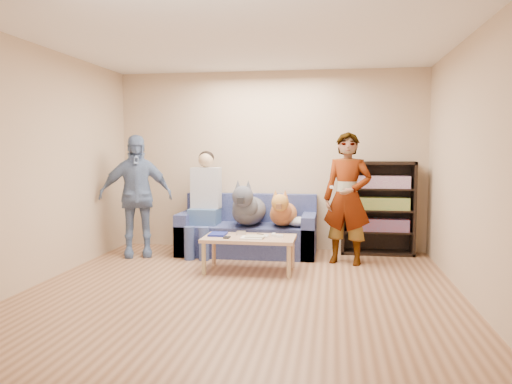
% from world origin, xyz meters
% --- Properties ---
extents(ground, '(5.00, 5.00, 0.00)m').
position_xyz_m(ground, '(0.00, 0.00, 0.00)').
color(ground, brown).
rests_on(ground, ground).
extents(ceiling, '(5.00, 5.00, 0.00)m').
position_xyz_m(ceiling, '(0.00, 0.00, 2.60)').
color(ceiling, white).
rests_on(ceiling, ground).
extents(wall_back, '(4.50, 0.00, 4.50)m').
position_xyz_m(wall_back, '(0.00, 2.50, 1.30)').
color(wall_back, tan).
rests_on(wall_back, ground).
extents(wall_front, '(4.50, 0.00, 4.50)m').
position_xyz_m(wall_front, '(0.00, -2.50, 1.30)').
color(wall_front, tan).
rests_on(wall_front, ground).
extents(wall_left, '(0.00, 5.00, 5.00)m').
position_xyz_m(wall_left, '(-2.25, 0.00, 1.30)').
color(wall_left, tan).
rests_on(wall_left, ground).
extents(wall_right, '(0.00, 5.00, 5.00)m').
position_xyz_m(wall_right, '(2.25, 0.00, 1.30)').
color(wall_right, tan).
rests_on(wall_right, ground).
extents(blanket, '(0.37, 0.31, 0.13)m').
position_xyz_m(blanket, '(0.48, 1.92, 0.49)').
color(blanket, '#A4A4A9').
rests_on(blanket, sofa).
extents(person_standing_right, '(0.70, 0.55, 1.69)m').
position_xyz_m(person_standing_right, '(1.11, 1.66, 0.84)').
color(person_standing_right, gray).
rests_on(person_standing_right, ground).
extents(person_standing_left, '(1.06, 0.74, 1.66)m').
position_xyz_m(person_standing_left, '(-1.74, 1.68, 0.83)').
color(person_standing_left, '#7797BF').
rests_on(person_standing_left, ground).
extents(held_controller, '(0.05, 0.12, 0.03)m').
position_xyz_m(held_controller, '(0.91, 1.46, 1.00)').
color(held_controller, white).
rests_on(held_controller, person_standing_right).
extents(notebook_blue, '(0.20, 0.26, 0.03)m').
position_xyz_m(notebook_blue, '(-0.46, 1.11, 0.43)').
color(notebook_blue, navy).
rests_on(notebook_blue, coffee_table).
extents(papers, '(0.26, 0.20, 0.02)m').
position_xyz_m(papers, '(-0.01, 0.96, 0.43)').
color(papers, white).
rests_on(papers, coffee_table).
extents(magazine, '(0.22, 0.17, 0.01)m').
position_xyz_m(magazine, '(0.02, 0.98, 0.44)').
color(magazine, '#B7AC92').
rests_on(magazine, coffee_table).
extents(camera_silver, '(0.11, 0.06, 0.05)m').
position_xyz_m(camera_silver, '(-0.18, 1.18, 0.45)').
color(camera_silver, '#AFB0B4').
rests_on(camera_silver, coffee_table).
extents(controller_a, '(0.04, 0.13, 0.03)m').
position_xyz_m(controller_a, '(0.22, 1.16, 0.43)').
color(controller_a, white).
rests_on(controller_a, coffee_table).
extents(controller_b, '(0.09, 0.06, 0.03)m').
position_xyz_m(controller_b, '(0.30, 1.08, 0.43)').
color(controller_b, white).
rests_on(controller_b, coffee_table).
extents(headphone_cup_a, '(0.07, 0.07, 0.02)m').
position_xyz_m(headphone_cup_a, '(0.14, 1.04, 0.43)').
color(headphone_cup_a, white).
rests_on(headphone_cup_a, coffee_table).
extents(headphone_cup_b, '(0.07, 0.07, 0.02)m').
position_xyz_m(headphone_cup_b, '(0.14, 1.12, 0.43)').
color(headphone_cup_b, silver).
rests_on(headphone_cup_b, coffee_table).
extents(pen_orange, '(0.13, 0.06, 0.01)m').
position_xyz_m(pen_orange, '(-0.08, 0.90, 0.42)').
color(pen_orange, orange).
rests_on(pen_orange, coffee_table).
extents(pen_black, '(0.13, 0.08, 0.01)m').
position_xyz_m(pen_black, '(0.06, 1.24, 0.42)').
color(pen_black, black).
rests_on(pen_black, coffee_table).
extents(wallet, '(0.07, 0.12, 0.02)m').
position_xyz_m(wallet, '(-0.31, 0.94, 0.43)').
color(wallet, black).
rests_on(wallet, coffee_table).
extents(sofa, '(1.90, 0.85, 0.82)m').
position_xyz_m(sofa, '(-0.25, 2.10, 0.28)').
color(sofa, '#515B93').
rests_on(sofa, ground).
extents(person_seated, '(0.40, 0.73, 1.47)m').
position_xyz_m(person_seated, '(-0.85, 1.97, 0.77)').
color(person_seated, '#3E5E8A').
rests_on(person_seated, sofa).
extents(dog_gray, '(0.45, 1.27, 0.65)m').
position_xyz_m(dog_gray, '(-0.22, 1.89, 0.66)').
color(dog_gray, '#4B4D55').
rests_on(dog_gray, sofa).
extents(dog_tan, '(0.37, 1.15, 0.54)m').
position_xyz_m(dog_tan, '(0.26, 1.91, 0.62)').
color(dog_tan, '#BF673A').
rests_on(dog_tan, sofa).
extents(coffee_table, '(1.10, 0.60, 0.42)m').
position_xyz_m(coffee_table, '(-0.06, 1.06, 0.37)').
color(coffee_table, tan).
rests_on(coffee_table, ground).
extents(bookshelf, '(1.00, 0.34, 1.30)m').
position_xyz_m(bookshelf, '(1.55, 2.33, 0.68)').
color(bookshelf, black).
rests_on(bookshelf, ground).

